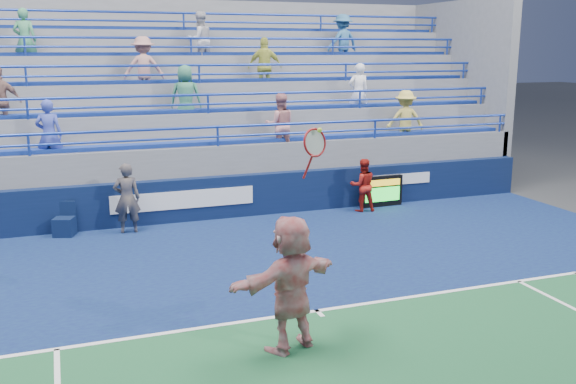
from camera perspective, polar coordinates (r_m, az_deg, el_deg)
name	(u,v)px	position (r m, az deg, el deg)	size (l,w,h in m)	color
ground	(317,312)	(10.89, 2.60, -10.61)	(120.00, 120.00, 0.00)	#333538
sponsor_wall	(221,197)	(16.63, -5.96, -0.47)	(18.00, 0.32, 1.10)	#0A1738
bleacher_stand	(190,140)	(20.07, -8.69, 4.59)	(18.00, 5.60, 6.13)	slate
serve_speed_board	(381,191)	(17.92, 8.30, 0.05)	(1.26, 0.17, 0.87)	black
judge_chair	(64,225)	(15.91, -19.26, -2.82)	(0.57, 0.58, 0.80)	#0C193A
tennis_player	(291,283)	(9.26, 0.27, -8.11)	(1.96, 1.20, 3.24)	white
line_judge	(127,198)	(15.59, -14.13, -0.55)	(0.62, 0.41, 1.69)	#121932
ball_girl	(363,185)	(17.30, 6.66, 0.60)	(0.70, 0.54, 1.44)	#A51A12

